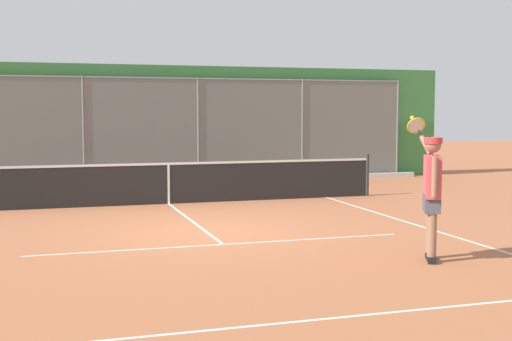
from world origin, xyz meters
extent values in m
plane|color=#A8603D|center=(0.00, 0.00, 0.00)|extent=(60.00, 60.00, 0.00)
cube|color=white|center=(0.00, 5.36, 0.00)|extent=(7.95, 0.05, 0.01)
cube|color=white|center=(0.00, 1.21, 0.00)|extent=(6.20, 0.05, 0.01)
cube|color=white|center=(-3.97, 0.75, 0.00)|extent=(0.05, 9.21, 0.01)
cube|color=white|center=(0.00, -1.32, 0.00)|extent=(0.05, 5.07, 0.01)
cylinder|color=slate|center=(-8.32, -8.17, 1.57)|extent=(0.07, 0.07, 3.15)
cylinder|color=slate|center=(-4.99, -8.17, 1.57)|extent=(0.07, 0.07, 3.15)
cylinder|color=slate|center=(-1.66, -8.17, 1.57)|extent=(0.07, 0.07, 3.15)
cylinder|color=slate|center=(1.66, -8.17, 1.57)|extent=(0.07, 0.07, 3.15)
cylinder|color=slate|center=(0.00, -8.17, 3.11)|extent=(16.64, 0.05, 0.05)
cube|color=slate|center=(0.00, -8.17, 1.57)|extent=(16.64, 0.02, 3.15)
cube|color=#387A3D|center=(0.00, -8.82, 1.75)|extent=(19.64, 0.90, 3.51)
cube|color=silver|center=(0.00, -7.99, 0.07)|extent=(17.64, 0.18, 0.15)
cylinder|color=#2D2D2D|center=(-5.09, -3.85, 0.54)|extent=(0.09, 0.09, 1.07)
cube|color=black|center=(0.00, -3.85, 0.46)|extent=(10.11, 0.02, 0.91)
cube|color=white|center=(0.00, -3.85, 0.94)|extent=(10.11, 0.04, 0.05)
cube|color=white|center=(0.00, -3.85, 0.46)|extent=(0.05, 0.04, 0.91)
cube|color=black|center=(-2.51, 3.37, 0.04)|extent=(0.21, 0.28, 0.09)
cylinder|color=#8C664C|center=(-2.51, 3.37, 0.50)|extent=(0.13, 0.13, 0.83)
cube|color=black|center=(-2.63, 3.12, 0.04)|extent=(0.21, 0.28, 0.09)
cylinder|color=#8C664C|center=(-2.63, 3.12, 0.50)|extent=(0.13, 0.13, 0.83)
cube|color=#474C56|center=(-2.57, 3.24, 0.84)|extent=(0.39, 0.49, 0.26)
cube|color=#DB4C56|center=(-2.57, 3.24, 1.22)|extent=(0.41, 0.55, 0.60)
cylinder|color=#8C664C|center=(-2.43, 3.52, 1.24)|extent=(0.08, 0.08, 0.55)
cylinder|color=#8C664C|center=(-2.74, 2.79, 1.64)|extent=(0.15, 0.41, 0.31)
sphere|color=#8C664C|center=(-2.57, 3.24, 1.67)|extent=(0.23, 0.23, 0.23)
cylinder|color=red|center=(-2.57, 3.24, 1.74)|extent=(0.35, 0.35, 0.09)
cube|color=red|center=(-2.63, 3.13, 1.70)|extent=(0.27, 0.27, 0.02)
cylinder|color=black|center=(-2.78, 2.54, 1.80)|extent=(0.06, 0.17, 0.13)
torus|color=gold|center=(-2.81, 2.36, 1.93)|extent=(0.32, 0.23, 0.26)
cylinder|color=silver|center=(-2.81, 2.36, 1.93)|extent=(0.27, 0.18, 0.21)
sphere|color=#C1D138|center=(-2.84, 2.18, 2.05)|extent=(0.07, 0.07, 0.07)
camera|label=1|loc=(2.71, 11.72, 2.16)|focal=47.67mm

